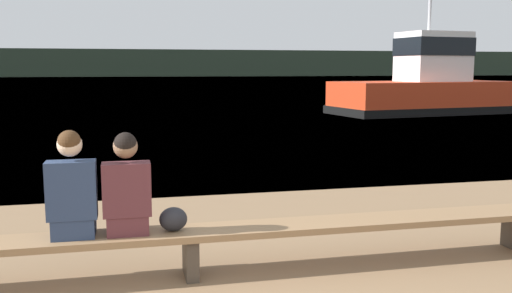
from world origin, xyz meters
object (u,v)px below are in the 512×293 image
at_px(person_left, 72,191).
at_px(tugboat_red, 426,88).
at_px(person_right, 127,190).
at_px(shopping_bag, 173,219).
at_px(bench_main, 190,238).

bearing_deg(person_left, tugboat_red, 52.47).
bearing_deg(person_right, shopping_bag, -0.56).
distance_m(person_right, shopping_bag, 0.51).
bearing_deg(bench_main, shopping_bag, 178.88).
bearing_deg(tugboat_red, person_right, 135.23).
bearing_deg(shopping_bag, person_right, 179.44).
height_order(person_left, tugboat_red, tugboat_red).
distance_m(bench_main, person_left, 1.16).
distance_m(person_right, tugboat_red, 21.68).
relative_size(bench_main, person_left, 7.91).
distance_m(bench_main, person_right, 0.75).
xyz_separation_m(bench_main, tugboat_red, (12.33, 17.43, 0.73)).
relative_size(shopping_bag, tugboat_red, 0.03).
bearing_deg(bench_main, person_right, 179.29).
xyz_separation_m(person_left, shopping_bag, (0.89, -0.00, -0.31)).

